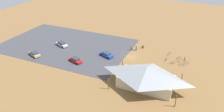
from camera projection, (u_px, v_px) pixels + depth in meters
ground at (130, 56)px, 65.80m from camera, size 160.00×160.00×0.00m
parking_lot_asphalt at (66, 45)px, 73.32m from camera, size 43.53×28.26×0.05m
bike_pavilion at (146, 76)px, 50.39m from camera, size 15.92×9.48×5.51m
trash_bin at (143, 47)px, 70.86m from camera, size 0.60×0.60×0.90m
lot_sign at (133, 51)px, 66.07m from camera, size 0.56×0.08×2.20m
bicycle_teal_front_row at (186, 62)px, 61.63m from camera, size 1.77×0.48×0.86m
bicycle_orange_yard_front at (169, 54)px, 66.52m from camera, size 0.59×1.68×0.82m
bicycle_purple_yard_right at (166, 59)px, 63.34m from camera, size 0.48×1.76×0.77m
bicycle_red_yard_left at (182, 65)px, 60.38m from camera, size 1.71×0.48×0.77m
bicycle_black_back_row at (185, 59)px, 63.48m from camera, size 0.51×1.66×0.83m
bicycle_blue_lone_east at (173, 63)px, 61.55m from camera, size 1.34×1.24×0.86m
bicycle_green_edge_south at (179, 58)px, 64.32m from camera, size 1.62×0.62×0.82m
bicycle_white_near_porch at (178, 61)px, 62.57m from camera, size 1.23×1.27×0.88m
car_silver_second_row at (62, 44)px, 72.22m from camera, size 5.10×3.37×1.40m
car_red_front_row at (76, 60)px, 62.32m from camera, size 4.69×3.05×1.34m
car_blue_near_entry at (107, 54)px, 65.36m from camera, size 4.89×3.43×1.35m
car_tan_far_end at (35, 54)px, 65.82m from camera, size 4.96×3.47×1.25m
visitor_crossing_yard at (131, 48)px, 69.12m from camera, size 0.37×0.36×1.74m
visitor_at_bikes at (136, 48)px, 69.07m from camera, size 0.36×0.36×1.82m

